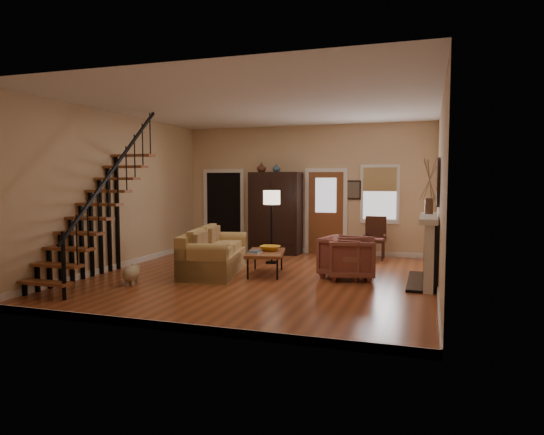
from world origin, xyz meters
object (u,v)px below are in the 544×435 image
(armchair_left, at_px, (351,259))
(sofa, at_px, (214,252))
(side_chair, at_px, (375,238))
(armoire, at_px, (276,213))
(armchair_right, at_px, (346,257))
(floor_lamp, at_px, (272,227))
(coffee_table, at_px, (266,263))

(armchair_left, bearing_deg, sofa, 81.69)
(sofa, distance_m, side_chair, 4.01)
(armoire, relative_size, armchair_left, 2.44)
(armchair_right, bearing_deg, armchair_left, -126.44)
(armoire, bearing_deg, floor_lamp, -75.71)
(sofa, xyz_separation_m, armchair_right, (2.63, 0.37, -0.02))
(coffee_table, height_order, floor_lamp, floor_lamp)
(sofa, bearing_deg, side_chair, 31.45)
(armchair_right, height_order, side_chair, side_chair)
(coffee_table, xyz_separation_m, floor_lamp, (-0.30, 1.30, 0.60))
(armoire, xyz_separation_m, sofa, (-0.38, -2.94, -0.63))
(armoire, height_order, side_chair, armoire)
(side_chair, bearing_deg, armoire, 175.52)
(armoire, xyz_separation_m, side_chair, (2.55, -0.20, -0.54))
(armoire, xyz_separation_m, coffee_table, (0.67, -2.78, -0.82))
(armchair_left, bearing_deg, side_chair, -17.28)
(armoire, relative_size, coffee_table, 1.74)
(coffee_table, xyz_separation_m, armchair_right, (1.59, 0.21, 0.17))
(sofa, distance_m, floor_lamp, 1.69)
(sofa, bearing_deg, coffee_table, -2.93)
(armchair_left, bearing_deg, armoire, 28.09)
(armchair_right, xyz_separation_m, side_chair, (0.29, 2.36, 0.11))
(floor_lamp, bearing_deg, armchair_right, -30.00)
(coffee_table, bearing_deg, side_chair, 53.92)
(armoire, bearing_deg, sofa, -97.29)
(floor_lamp, bearing_deg, coffee_table, -77.17)
(floor_lamp, bearing_deg, side_chair, 30.46)
(armoire, height_order, sofa, armoire)
(floor_lamp, relative_size, side_chair, 1.63)
(coffee_table, distance_m, floor_lamp, 1.46)
(armchair_right, distance_m, side_chair, 2.39)
(sofa, bearing_deg, armchair_right, -3.60)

